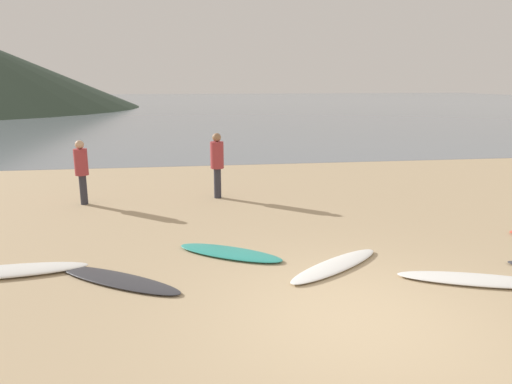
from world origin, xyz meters
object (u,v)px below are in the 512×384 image
Objects in this scene: surfboard_5 at (478,280)px; person_1 at (81,167)px; person_0 at (217,160)px; surfboard_2 at (118,280)px; surfboard_4 at (335,265)px; surfboard_3 at (230,253)px.

surfboard_5 is 8.96m from person_1.
person_1 is at bearing -16.25° from person_0.
person_0 reaches higher than person_1.
surfboard_4 is (3.44, 0.06, 0.01)m from surfboard_2.
person_0 is 3.33m from person_1.
surfboard_3 is at bearing 173.88° from surfboard_5.
person_0 reaches higher than surfboard_2.
surfboard_2 is 0.95× the size of surfboard_5.
surfboard_2 is at bearing 146.18° from surfboard_4.
person_1 is (-3.32, -0.18, -0.06)m from person_0.
surfboard_5 is at bearing 102.15° from person_0.
surfboard_5 is (1.98, -0.86, 0.00)m from surfboard_4.
surfboard_3 is 4.25m from person_0.
surfboard_2 is 5.15m from person_1.
person_1 reaches higher than surfboard_5.
surfboard_4 is 6.93m from person_1.
surfboard_2 is 1.34× the size of person_0.
surfboard_2 is 5.48m from surfboard_5.
surfboard_2 is at bearing -121.81° from surfboard_3.
person_0 is at bearing 103.64° from surfboard_2.
person_1 reaches higher than surfboard_3.
surfboard_3 is 0.94× the size of surfboard_4.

